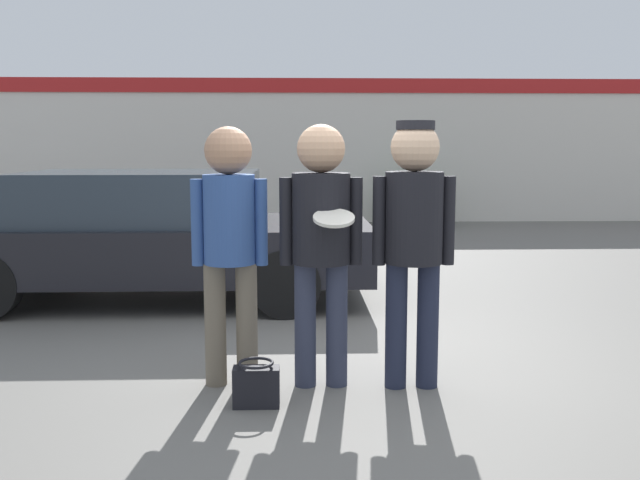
{
  "coord_description": "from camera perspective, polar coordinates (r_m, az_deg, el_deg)",
  "views": [
    {
      "loc": [
        -0.5,
        -5.03,
        1.69
      ],
      "look_at": [
        -0.32,
        -0.01,
        1.01
      ],
      "focal_mm": 40.0,
      "sensor_mm": 36.0,
      "label": 1
    }
  ],
  "objects": [
    {
      "name": "storefront_building",
      "position": [
        15.37,
        -0.25,
        7.23
      ],
      "size": [
        24.0,
        0.22,
        3.05
      ],
      "color": "silver",
      "rests_on": "ground"
    },
    {
      "name": "shrub",
      "position": [
        14.87,
        7.43,
        3.28
      ],
      "size": [
        1.1,
        1.1,
        1.1
      ],
      "color": "#285B2D",
      "rests_on": "ground"
    },
    {
      "name": "ground_plane",
      "position": [
        5.33,
        3.45,
        -10.76
      ],
      "size": [
        56.0,
        56.0,
        0.0
      ],
      "primitive_type": "plane",
      "color": "#66635E"
    },
    {
      "name": "handbag",
      "position": [
        4.71,
        -5.12,
        -11.46
      ],
      "size": [
        0.3,
        0.23,
        0.3
      ],
      "color": "black",
      "rests_on": "ground"
    },
    {
      "name": "person_right",
      "position": [
        4.88,
        7.5,
        1.13
      ],
      "size": [
        0.56,
        0.39,
        1.84
      ],
      "color": "#1E2338",
      "rests_on": "ground"
    },
    {
      "name": "person_left",
      "position": [
        4.93,
        -7.26,
        0.71
      ],
      "size": [
        0.52,
        0.35,
        1.8
      ],
      "color": "#665B4C",
      "rests_on": "ground"
    },
    {
      "name": "person_middle_with_frisbee",
      "position": [
        4.87,
        0.09,
        0.93
      ],
      "size": [
        0.57,
        0.61,
        1.82
      ],
      "color": "#2D3347",
      "rests_on": "ground"
    },
    {
      "name": "parked_car_near",
      "position": [
        7.9,
        -13.42,
        0.44
      ],
      "size": [
        4.65,
        1.97,
        1.39
      ],
      "color": "black",
      "rests_on": "ground"
    }
  ]
}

